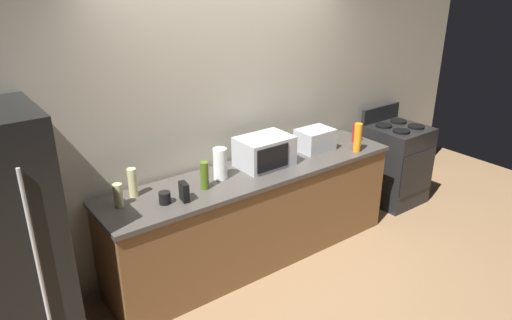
{
  "coord_description": "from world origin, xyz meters",
  "views": [
    {
      "loc": [
        -2.29,
        -2.67,
        2.59
      ],
      "look_at": [
        0.0,
        0.4,
        1.0
      ],
      "focal_mm": 33.36,
      "sensor_mm": 36.0,
      "label": 1
    }
  ],
  "objects_px": {
    "microwave": "(264,151)",
    "bottle_hand_soap": "(133,183)",
    "bottle_hot_sauce": "(356,134)",
    "toaster_oven": "(315,140)",
    "bottle_vinegar": "(118,195)",
    "bottle_dish_soap": "(358,138)",
    "paper_towel_roll": "(220,164)",
    "refrigerator": "(1,247)",
    "cordless_phone": "(184,192)",
    "stove_range": "(395,163)",
    "bottle_olive_oil": "(205,175)",
    "mug_black": "(165,198)"
  },
  "relations": [
    {
      "from": "toaster_oven",
      "to": "bottle_vinegar",
      "type": "bearing_deg",
      "value": 179.34
    },
    {
      "from": "stove_range",
      "to": "bottle_olive_oil",
      "type": "height_order",
      "value": "bottle_olive_oil"
    },
    {
      "from": "microwave",
      "to": "toaster_oven",
      "type": "height_order",
      "value": "microwave"
    },
    {
      "from": "bottle_olive_oil",
      "to": "cordless_phone",
      "type": "bearing_deg",
      "value": -159.64
    },
    {
      "from": "paper_towel_roll",
      "to": "bottle_hot_sauce",
      "type": "height_order",
      "value": "paper_towel_roll"
    },
    {
      "from": "stove_range",
      "to": "paper_towel_roll",
      "type": "relative_size",
      "value": 4.0
    },
    {
      "from": "bottle_vinegar",
      "to": "bottle_hand_soap",
      "type": "bearing_deg",
      "value": 30.75
    },
    {
      "from": "bottle_vinegar",
      "to": "mug_black",
      "type": "distance_m",
      "value": 0.34
    },
    {
      "from": "cordless_phone",
      "to": "bottle_hand_soap",
      "type": "relative_size",
      "value": 0.64
    },
    {
      "from": "paper_towel_roll",
      "to": "bottle_hand_soap",
      "type": "bearing_deg",
      "value": 170.24
    },
    {
      "from": "bottle_hot_sauce",
      "to": "mug_black",
      "type": "height_order",
      "value": "bottle_hot_sauce"
    },
    {
      "from": "bottle_dish_soap",
      "to": "refrigerator",
      "type": "bearing_deg",
      "value": 176.08
    },
    {
      "from": "bottle_dish_soap",
      "to": "bottle_vinegar",
      "type": "xyz_separation_m",
      "value": [
        -2.28,
        0.3,
        -0.05
      ]
    },
    {
      "from": "microwave",
      "to": "paper_towel_roll",
      "type": "relative_size",
      "value": 1.78
    },
    {
      "from": "bottle_olive_oil",
      "to": "bottle_dish_soap",
      "type": "bearing_deg",
      "value": -6.05
    },
    {
      "from": "microwave",
      "to": "cordless_phone",
      "type": "height_order",
      "value": "microwave"
    },
    {
      "from": "toaster_oven",
      "to": "bottle_hand_soap",
      "type": "xyz_separation_m",
      "value": [
        -1.82,
        0.11,
        0.01
      ]
    },
    {
      "from": "stove_range",
      "to": "microwave",
      "type": "xyz_separation_m",
      "value": [
        -1.87,
        0.05,
        0.57
      ]
    },
    {
      "from": "stove_range",
      "to": "toaster_oven",
      "type": "xyz_separation_m",
      "value": [
        -1.24,
        0.06,
        0.54
      ]
    },
    {
      "from": "microwave",
      "to": "toaster_oven",
      "type": "xyz_separation_m",
      "value": [
        0.63,
        0.01,
        -0.03
      ]
    },
    {
      "from": "stove_range",
      "to": "toaster_oven",
      "type": "height_order",
      "value": "toaster_oven"
    },
    {
      "from": "bottle_dish_soap",
      "to": "bottle_vinegar",
      "type": "distance_m",
      "value": 2.3
    },
    {
      "from": "bottle_olive_oil",
      "to": "bottle_vinegar",
      "type": "bearing_deg",
      "value": 169.44
    },
    {
      "from": "cordless_phone",
      "to": "bottle_vinegar",
      "type": "height_order",
      "value": "bottle_vinegar"
    },
    {
      "from": "mug_black",
      "to": "bottle_vinegar",
      "type": "bearing_deg",
      "value": 150.74
    },
    {
      "from": "microwave",
      "to": "bottle_hot_sauce",
      "type": "distance_m",
      "value": 1.11
    },
    {
      "from": "cordless_phone",
      "to": "bottle_dish_soap",
      "type": "distance_m",
      "value": 1.85
    },
    {
      "from": "paper_towel_roll",
      "to": "bottle_vinegar",
      "type": "xyz_separation_m",
      "value": [
        -0.88,
        0.03,
        -0.04
      ]
    },
    {
      "from": "refrigerator",
      "to": "bottle_olive_oil",
      "type": "relative_size",
      "value": 7.79
    },
    {
      "from": "microwave",
      "to": "bottle_hand_soap",
      "type": "distance_m",
      "value": 1.2
    },
    {
      "from": "paper_towel_roll",
      "to": "bottle_hot_sauce",
      "type": "relative_size",
      "value": 1.48
    },
    {
      "from": "paper_towel_roll",
      "to": "bottle_hand_soap",
      "type": "relative_size",
      "value": 1.16
    },
    {
      "from": "stove_range",
      "to": "bottle_hot_sauce",
      "type": "distance_m",
      "value": 0.93
    },
    {
      "from": "microwave",
      "to": "bottle_hand_soap",
      "type": "relative_size",
      "value": 2.06
    },
    {
      "from": "toaster_oven",
      "to": "bottle_dish_soap",
      "type": "bearing_deg",
      "value": -42.34
    },
    {
      "from": "paper_towel_roll",
      "to": "bottle_dish_soap",
      "type": "bearing_deg",
      "value": -10.65
    },
    {
      "from": "bottle_dish_soap",
      "to": "microwave",
      "type": "bearing_deg",
      "value": 164.32
    },
    {
      "from": "bottle_dish_soap",
      "to": "bottle_vinegar",
      "type": "bearing_deg",
      "value": 172.6
    },
    {
      "from": "refrigerator",
      "to": "bottle_dish_soap",
      "type": "distance_m",
      "value": 3.12
    },
    {
      "from": "mug_black",
      "to": "bottle_olive_oil",
      "type": "bearing_deg",
      "value": 6.0
    },
    {
      "from": "bottle_dish_soap",
      "to": "mug_black",
      "type": "bearing_deg",
      "value": 176.23
    },
    {
      "from": "refrigerator",
      "to": "paper_towel_roll",
      "type": "height_order",
      "value": "refrigerator"
    },
    {
      "from": "refrigerator",
      "to": "microwave",
      "type": "bearing_deg",
      "value": 1.26
    },
    {
      "from": "bottle_hot_sauce",
      "to": "toaster_oven",
      "type": "bearing_deg",
      "value": 169.32
    },
    {
      "from": "refrigerator",
      "to": "bottle_hot_sauce",
      "type": "xyz_separation_m",
      "value": [
        3.29,
        -0.03,
        0.09
      ]
    },
    {
      "from": "cordless_phone",
      "to": "bottle_hot_sauce",
      "type": "distance_m",
      "value": 2.03
    },
    {
      "from": "stove_range",
      "to": "bottle_vinegar",
      "type": "bearing_deg",
      "value": 178.53
    },
    {
      "from": "stove_range",
      "to": "bottle_hand_soap",
      "type": "bearing_deg",
      "value": 176.73
    },
    {
      "from": "mug_black",
      "to": "bottle_dish_soap",
      "type": "bearing_deg",
      "value": -3.77
    },
    {
      "from": "paper_towel_roll",
      "to": "mug_black",
      "type": "relative_size",
      "value": 2.89
    }
  ]
}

